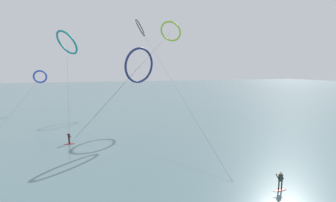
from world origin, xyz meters
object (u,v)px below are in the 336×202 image
Objects in this scene: surfer_crimson at (69,139)px; kite_charcoal at (140,28)px; kite_lime at (171,31)px; kite_cobalt at (40,77)px; surfer_coral at (280,182)px; kite_navy at (139,65)px; kite_teal at (67,43)px.

kite_charcoal is (16.90, 31.18, 21.03)m from surfer_crimson.
surfer_crimson is 30.27m from kite_lime.
kite_lime reaches higher than kite_cobalt.
kite_charcoal reaches higher than kite_cobalt.
kite_navy is at bearing -62.54° from surfer_coral.
kite_cobalt is 2.26× the size of kite_lime.
kite_lime reaches higher than kite_navy.
kite_teal is (-0.99, 18.14, 15.16)m from surfer_crimson.
surfer_coral is at bearing 171.44° from kite_teal.
kite_cobalt is at bearing 116.11° from kite_charcoal.
kite_navy is 32.40m from kite_charcoal.
kite_cobalt is 0.99× the size of kite_charcoal.
kite_cobalt is 34.26m from kite_lime.
surfer_crimson is at bearing 176.35° from kite_charcoal.
kite_lime is at bearing -145.00° from kite_charcoal.
surfer_crimson is at bearing 78.39° from kite_lime.
kite_cobalt is (-27.13, 50.46, 7.95)m from surfer_coral.
kite_teal is at bearing -56.33° from surfer_coral.
kite_charcoal reaches higher than surfer_coral.
surfer_coral is 24.91m from kite_navy.
surfer_crimson is at bearing -92.89° from kite_cobalt.
kite_cobalt is at bearing -55.38° from surfer_coral.
surfer_coral is at bearing -80.13° from kite_cobalt.
kite_charcoal is at bearing -17.09° from kite_cobalt.
kite_charcoal is at bearing -36.93° from kite_lime.
kite_lime is (20.93, -3.91, 2.62)m from kite_teal.
kite_teal is at bearing -84.35° from kite_navy.
kite_lime reaches higher than surfer_crimson.
surfer_crimson is 14.81m from kite_navy.
surfer_coral is 0.03× the size of kite_charcoal.
surfer_coral is at bearing 130.69° from kite_lime.
surfer_coral is 27.24m from surfer_crimson.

